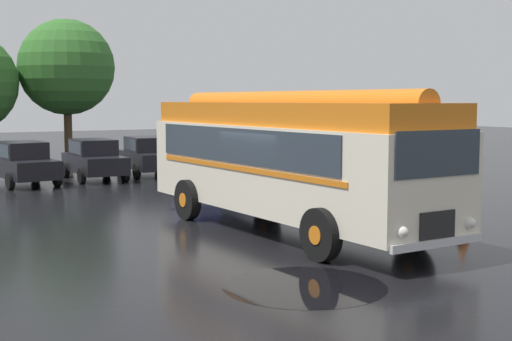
{
  "coord_description": "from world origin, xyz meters",
  "views": [
    {
      "loc": [
        -9.37,
        -14.51,
        3.27
      ],
      "look_at": [
        0.24,
        1.7,
        1.4
      ],
      "focal_mm": 50.0,
      "sensor_mm": 36.0,
      "label": 1
    }
  ],
  "objects_px": {
    "car_mid_left": "(94,159)",
    "traffic_cone": "(463,228)",
    "vintage_bus": "(287,156)",
    "car_near_left": "(23,163)",
    "car_mid_right": "(148,156)",
    "box_van": "(208,142)"
  },
  "relations": [
    {
      "from": "car_mid_left",
      "to": "traffic_cone",
      "type": "bearing_deg",
      "value": -78.25
    },
    {
      "from": "car_mid_left",
      "to": "traffic_cone",
      "type": "relative_size",
      "value": 7.75
    },
    {
      "from": "vintage_bus",
      "to": "car_near_left",
      "type": "bearing_deg",
      "value": 104.12
    },
    {
      "from": "vintage_bus",
      "to": "car_mid_right",
      "type": "distance_m",
      "value": 14.62
    },
    {
      "from": "car_near_left",
      "to": "box_van",
      "type": "xyz_separation_m",
      "value": [
        8.39,
        0.69,
        0.52
      ]
    },
    {
      "from": "car_mid_right",
      "to": "box_van",
      "type": "relative_size",
      "value": 0.75
    },
    {
      "from": "box_van",
      "to": "traffic_cone",
      "type": "distance_m",
      "value": 17.29
    },
    {
      "from": "car_near_left",
      "to": "car_mid_left",
      "type": "bearing_deg",
      "value": 5.68
    },
    {
      "from": "car_near_left",
      "to": "car_mid_left",
      "type": "height_order",
      "value": "same"
    },
    {
      "from": "vintage_bus",
      "to": "box_van",
      "type": "relative_size",
      "value": 1.76
    },
    {
      "from": "traffic_cone",
      "to": "box_van",
      "type": "bearing_deg",
      "value": 83.43
    },
    {
      "from": "car_near_left",
      "to": "box_van",
      "type": "relative_size",
      "value": 0.74
    },
    {
      "from": "car_mid_left",
      "to": "car_mid_right",
      "type": "bearing_deg",
      "value": 13.67
    },
    {
      "from": "vintage_bus",
      "to": "car_mid_left",
      "type": "xyz_separation_m",
      "value": [
        -0.46,
        13.79,
        -1.05
      ]
    },
    {
      "from": "box_van",
      "to": "traffic_cone",
      "type": "height_order",
      "value": "box_van"
    },
    {
      "from": "car_mid_left",
      "to": "car_near_left",
      "type": "bearing_deg",
      "value": -174.32
    },
    {
      "from": "car_mid_right",
      "to": "traffic_cone",
      "type": "bearing_deg",
      "value": -87.11
    },
    {
      "from": "vintage_bus",
      "to": "car_near_left",
      "type": "relative_size",
      "value": 2.36
    },
    {
      "from": "car_near_left",
      "to": "traffic_cone",
      "type": "bearing_deg",
      "value": -68.7
    },
    {
      "from": "car_near_left",
      "to": "traffic_cone",
      "type": "distance_m",
      "value": 17.68
    },
    {
      "from": "vintage_bus",
      "to": "car_mid_right",
      "type": "xyz_separation_m",
      "value": [
        2.14,
        14.42,
        -1.05
      ]
    },
    {
      "from": "box_van",
      "to": "vintage_bus",
      "type": "bearing_deg",
      "value": -109.41
    }
  ]
}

